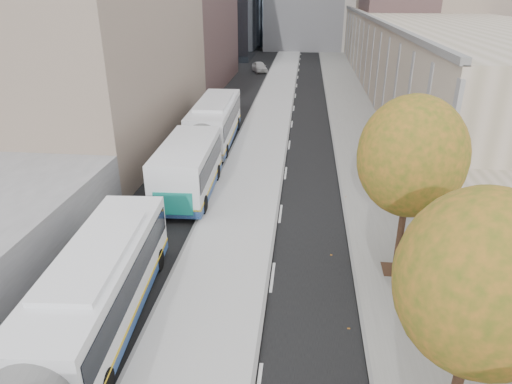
# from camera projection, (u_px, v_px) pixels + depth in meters

# --- Properties ---
(bus_platform) EXTENTS (4.25, 150.00, 0.15)m
(bus_platform) POSITION_uv_depth(u_px,v_px,m) (266.00, 126.00, 40.41)
(bus_platform) COLOR #B5B5B5
(bus_platform) RESTS_ON ground
(sidewalk) EXTENTS (4.75, 150.00, 0.08)m
(sidewalk) POSITION_uv_depth(u_px,v_px,m) (358.00, 129.00, 39.65)
(sidewalk) COLOR gray
(sidewalk) RESTS_ON ground
(building_tan) EXTENTS (18.00, 92.00, 8.00)m
(building_tan) POSITION_uv_depth(u_px,v_px,m) (423.00, 45.00, 63.26)
(building_tan) COLOR gray
(building_tan) RESTS_ON ground
(bus_shelter) EXTENTS (1.90, 4.40, 2.53)m
(bus_shelter) POSITION_uv_depth(u_px,v_px,m) (470.00, 256.00, 16.80)
(bus_shelter) COLOR #383A3F
(bus_shelter) RESTS_ON sidewalk
(tree_b) EXTENTS (4.00, 4.00, 6.97)m
(tree_b) POSITION_uv_depth(u_px,v_px,m) (482.00, 283.00, 10.43)
(tree_b) COLOR #331D15
(tree_b) RESTS_ON sidewalk
(tree_c) EXTENTS (4.20, 4.20, 7.28)m
(tree_c) POSITION_uv_depth(u_px,v_px,m) (412.00, 157.00, 17.61)
(tree_c) COLOR #331D15
(tree_c) RESTS_ON sidewalk
(bus_near) EXTENTS (3.66, 17.49, 2.89)m
(bus_near) POSITION_uv_depth(u_px,v_px,m) (51.00, 370.00, 12.57)
(bus_near) COLOR white
(bus_near) RESTS_ON ground
(bus_far) EXTENTS (3.41, 19.23, 3.19)m
(bus_far) POSITION_uv_depth(u_px,v_px,m) (206.00, 138.00, 31.62)
(bus_far) COLOR white
(bus_far) RESTS_ON ground
(distant_car) EXTENTS (2.95, 4.60, 1.46)m
(distant_car) POSITION_uv_depth(u_px,v_px,m) (260.00, 67.00, 66.58)
(distant_car) COLOR silver
(distant_car) RESTS_ON ground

